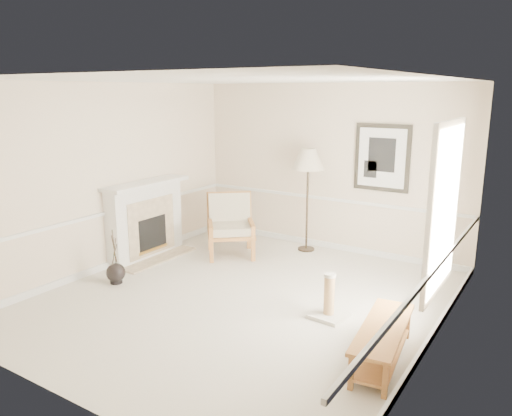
{
  "coord_description": "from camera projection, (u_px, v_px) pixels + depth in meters",
  "views": [
    {
      "loc": [
        3.59,
        -5.23,
        2.77
      ],
      "look_at": [
        -0.21,
        0.7,
        1.11
      ],
      "focal_mm": 35.0,
      "sensor_mm": 36.0,
      "label": 1
    }
  ],
  "objects": [
    {
      "name": "ground",
      "position": [
        241.0,
        299.0,
        6.81
      ],
      "size": [
        5.5,
        5.5,
        0.0
      ],
      "primitive_type": "plane",
      "color": "silver",
      "rests_on": "ground"
    },
    {
      "name": "room",
      "position": [
        252.0,
        163.0,
        6.37
      ],
      "size": [
        5.04,
        5.54,
        2.92
      ],
      "color": "beige",
      "rests_on": "ground"
    },
    {
      "name": "fireplace",
      "position": [
        146.0,
        220.0,
        8.38
      ],
      "size": [
        0.64,
        1.64,
        1.31
      ],
      "color": "white",
      "rests_on": "ground"
    },
    {
      "name": "floor_vase",
      "position": [
        116.0,
        273.0,
        7.33
      ],
      "size": [
        0.28,
        0.28,
        0.82
      ],
      "rotation": [
        0.0,
        0.0,
        -0.15
      ],
      "color": "black",
      "rests_on": "ground"
    },
    {
      "name": "armchair",
      "position": [
        230.0,
        222.0,
        8.6
      ],
      "size": [
        1.14,
        1.15,
        1.04
      ],
      "rotation": [
        0.0,
        0.0,
        0.69
      ],
      "color": "#A86836",
      "rests_on": "ground"
    },
    {
      "name": "floor_lamp",
      "position": [
        308.0,
        162.0,
        8.54
      ],
      "size": [
        0.57,
        0.57,
        1.81
      ],
      "rotation": [
        0.0,
        0.0,
        -0.0
      ],
      "color": "black",
      "rests_on": "ground"
    },
    {
      "name": "bench",
      "position": [
        383.0,
        338.0,
        5.18
      ],
      "size": [
        0.59,
        1.44,
        0.4
      ],
      "rotation": [
        0.0,
        0.0,
        0.13
      ],
      "color": "#A86836",
      "rests_on": "ground"
    },
    {
      "name": "scratching_post",
      "position": [
        329.0,
        304.0,
        6.21
      ],
      "size": [
        0.44,
        0.44,
        0.58
      ],
      "rotation": [
        0.0,
        0.0,
        -0.09
      ],
      "color": "beige",
      "rests_on": "ground"
    }
  ]
}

